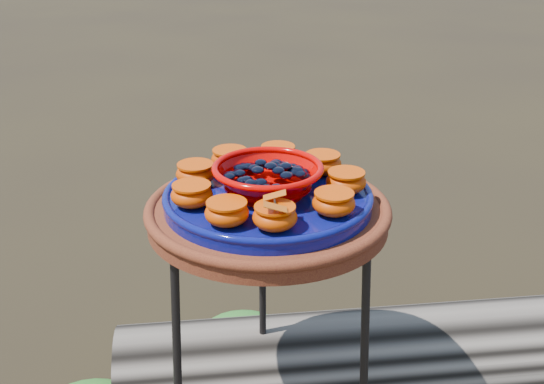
{
  "coord_description": "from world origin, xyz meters",
  "views": [
    {
      "loc": [
        -0.07,
        -1.14,
        1.27
      ],
      "look_at": [
        0.01,
        0.0,
        0.76
      ],
      "focal_mm": 45.0,
      "sensor_mm": 36.0,
      "label": 1
    }
  ],
  "objects": [
    {
      "name": "orange_half_0",
      "position": [
        0.0,
        -0.14,
        0.78
      ],
      "size": [
        0.07,
        0.07,
        0.04
      ],
      "primitive_type": "ellipsoid",
      "color": "#B03900",
      "rests_on": "cobalt_plate"
    },
    {
      "name": "driftwood_log",
      "position": [
        0.46,
        0.26,
        0.15
      ],
      "size": [
        1.66,
        0.52,
        0.31
      ],
      "primitive_type": null,
      "rotation": [
        0.0,
        0.0,
        0.06
      ],
      "color": "black",
      "rests_on": "ground"
    },
    {
      "name": "orange_half_2",
      "position": [
        0.14,
        -0.0,
        0.78
      ],
      "size": [
        0.07,
        0.07,
        0.04
      ],
      "primitive_type": "ellipsoid",
      "color": "#B03900",
      "rests_on": "cobalt_plate"
    },
    {
      "name": "orange_half_1",
      "position": [
        0.11,
        -0.1,
        0.78
      ],
      "size": [
        0.07,
        0.07,
        0.04
      ],
      "primitive_type": "ellipsoid",
      "color": "#B03900",
      "rests_on": "cobalt_plate"
    },
    {
      "name": "orange_half_4",
      "position": [
        0.03,
        0.14,
        0.78
      ],
      "size": [
        0.07,
        0.07,
        0.04
      ],
      "primitive_type": "ellipsoid",
      "color": "#B03900",
      "rests_on": "cobalt_plate"
    },
    {
      "name": "foliage_back",
      "position": [
        -0.04,
        0.49,
        0.07
      ],
      "size": [
        0.29,
        0.29,
        0.14
      ],
      "primitive_type": "ellipsoid",
      "color": "#236521",
      "rests_on": "ground"
    },
    {
      "name": "terracotta_saucer",
      "position": [
        0.0,
        0.0,
        0.72
      ],
      "size": [
        0.45,
        0.45,
        0.04
      ],
      "primitive_type": "cylinder",
      "color": "#4A150F",
      "rests_on": "plant_stand"
    },
    {
      "name": "orange_half_3",
      "position": [
        0.11,
        0.09,
        0.78
      ],
      "size": [
        0.07,
        0.07,
        0.04
      ],
      "primitive_type": "ellipsoid",
      "color": "#B03900",
      "rests_on": "cobalt_plate"
    },
    {
      "name": "orange_half_6",
      "position": [
        -0.13,
        0.05,
        0.78
      ],
      "size": [
        0.07,
        0.07,
        0.04
      ],
      "primitive_type": "ellipsoid",
      "color": "#B03900",
      "rests_on": "cobalt_plate"
    },
    {
      "name": "cobalt_plate",
      "position": [
        0.0,
        0.0,
        0.75
      ],
      "size": [
        0.38,
        0.38,
        0.03
      ],
      "primitive_type": "cylinder",
      "color": "#020D35",
      "rests_on": "terracotta_saucer"
    },
    {
      "name": "glass_gems",
      "position": [
        0.0,
        0.0,
        0.83
      ],
      "size": [
        0.15,
        0.15,
        0.03
      ],
      "primitive_type": null,
      "color": "black",
      "rests_on": "red_bowl"
    },
    {
      "name": "orange_half_8",
      "position": [
        -0.08,
        -0.12,
        0.78
      ],
      "size": [
        0.07,
        0.07,
        0.04
      ],
      "primitive_type": "ellipsoid",
      "color": "#B03900",
      "rests_on": "cobalt_plate"
    },
    {
      "name": "orange_half_7",
      "position": [
        -0.14,
        -0.04,
        0.78
      ],
      "size": [
        0.07,
        0.07,
        0.04
      ],
      "primitive_type": "ellipsoid",
      "color": "#B03900",
      "rests_on": "cobalt_plate"
    },
    {
      "name": "red_bowl",
      "position": [
        0.0,
        0.0,
        0.79
      ],
      "size": [
        0.19,
        0.19,
        0.05
      ],
      "primitive_type": null,
      "color": "#C80200",
      "rests_on": "cobalt_plate"
    },
    {
      "name": "orange_half_5",
      "position": [
        -0.07,
        0.13,
        0.78
      ],
      "size": [
        0.07,
        0.07,
        0.04
      ],
      "primitive_type": "ellipsoid",
      "color": "#B03900",
      "rests_on": "cobalt_plate"
    },
    {
      "name": "butterfly",
      "position": [
        0.0,
        -0.14,
        0.81
      ],
      "size": [
        0.08,
        0.06,
        0.01
      ],
      "primitive_type": null,
      "rotation": [
        0.0,
        0.0,
        -0.05
      ],
      "color": "#BB4C0D",
      "rests_on": "orange_half_0"
    },
    {
      "name": "plant_stand",
      "position": [
        0.0,
        0.0,
        0.35
      ],
      "size": [
        0.44,
        0.44,
        0.7
      ],
      "primitive_type": null,
      "color": "black",
      "rests_on": "ground"
    }
  ]
}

